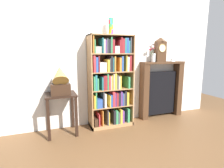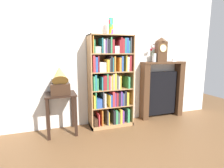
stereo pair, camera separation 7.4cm
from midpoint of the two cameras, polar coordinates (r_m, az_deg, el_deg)
The scene contains 10 objects.
ground_plane at distance 3.35m, azimuth -0.59°, elevation -13.47°, with size 7.41×6.40×0.02m, color brown.
wall_back at distance 3.40m, azimuth -0.20°, elevation 9.59°, with size 4.41×0.08×2.60m, color silver.
bookshelf at distance 3.18m, azimuth -1.11°, elevation 0.54°, with size 0.77×0.34×1.62m.
cup_stack at distance 3.22m, azimuth -1.05°, elevation 17.79°, with size 0.08×0.08×0.28m.
side_table_left at distance 3.05m, azimuth -16.54°, elevation -6.39°, with size 0.48×0.45×0.67m.
gramophone at distance 2.92m, azimuth -16.86°, elevation 0.79°, with size 0.30×0.43×0.51m.
fireplace_mantel at distance 3.83m, azimuth 14.75°, elevation -1.83°, with size 0.93×0.21×1.14m.
mantel_clock at distance 3.70m, azimuth 14.59°, elevation 10.54°, with size 0.21×0.13×0.47m.
flower_vase at distance 3.60m, azimuth 12.34°, elevation 8.97°, with size 0.13×0.14×0.31m.
teacup_with_saucer at distance 3.88m, azimuth 18.09°, elevation 7.20°, with size 0.13×0.13×0.06m.
Camera 1 is at (-1.07, -2.88, 1.33)m, focal length 28.78 mm.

